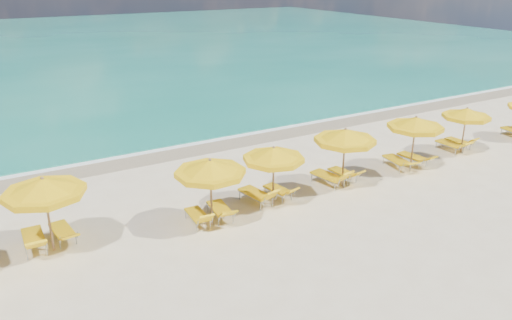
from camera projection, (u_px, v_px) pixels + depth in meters
ground_plane at (275, 200)px, 19.60m from camera, size 120.00×120.00×0.00m
ocean at (56, 47)px, 58.30m from camera, size 120.00×80.00×0.30m
wet_sand_band at (198, 146)px, 25.56m from camera, size 120.00×2.60×0.01m
foam_line at (192, 142)px, 26.21m from camera, size 120.00×1.20×0.03m
whitecap_near at (44, 118)px, 30.48m from camera, size 14.00×0.36×0.05m
whitecap_far at (204, 75)px, 42.72m from camera, size 18.00×0.30×0.05m
umbrella_2 at (44, 188)px, 15.33m from camera, size 2.70×2.70×2.58m
umbrella_3 at (210, 168)px, 17.00m from camera, size 3.17×3.17×2.51m
umbrella_4 at (274, 155)px, 18.56m from camera, size 2.54×2.54×2.37m
umbrella_5 at (345, 137)px, 20.09m from camera, size 2.67×2.67×2.56m
umbrella_6 at (416, 124)px, 21.97m from camera, size 2.70×2.70×2.49m
umbrella_7 at (467, 114)px, 24.07m from camera, size 2.62×2.62×2.30m
lounger_2_left at (34, 242)px, 16.11m from camera, size 0.69×1.95×0.86m
lounger_2_right at (63, 234)px, 16.65m from camera, size 0.76×1.86×0.66m
lounger_3_left at (198, 219)px, 17.68m from camera, size 0.66×1.69×0.81m
lounger_3_right at (220, 213)px, 18.11m from camera, size 0.80×1.88×0.78m
lounger_4_left at (256, 198)px, 19.25m from camera, size 0.93×1.95×0.93m
lounger_4_right at (278, 193)px, 19.77m from camera, size 0.79×1.69×0.73m
lounger_5_left at (329, 180)px, 20.88m from camera, size 0.97×1.99×0.95m
lounger_5_right at (343, 176)px, 21.39m from camera, size 0.75×1.77×0.75m
lounger_6_left at (397, 164)px, 22.66m from camera, size 0.91×2.01×0.71m
lounger_6_right at (413, 160)px, 23.13m from camera, size 0.79×1.89×0.71m
lounger_7_left at (450, 147)px, 24.81m from camera, size 0.62×1.82×0.78m
lounger_7_right at (458, 144)px, 25.27m from camera, size 0.60×1.65×0.79m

